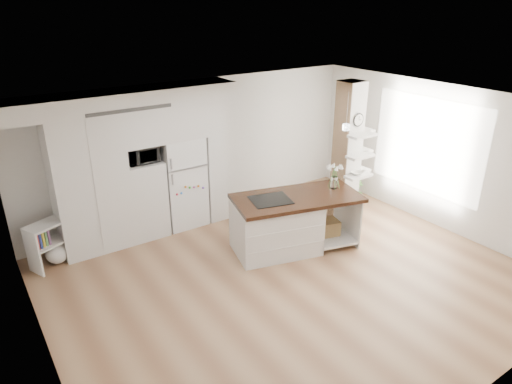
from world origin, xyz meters
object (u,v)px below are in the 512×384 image
Objects in this scene: refrigerator at (182,181)px; floor_plant_a at (341,205)px; kitchen_island at (283,223)px; bookshelf at (52,247)px.

floor_plant_a is at bearing -28.56° from refrigerator.
kitchen_island reaches higher than bookshelf.
bookshelf reaches higher than floor_plant_a.
bookshelf is 1.61× the size of floor_plant_a.
floor_plant_a is (5.21, -1.33, -0.09)m from bookshelf.
refrigerator reaches higher than kitchen_island.
kitchen_island is 3.83m from bookshelf.
bookshelf is at bearing 165.66° from floor_plant_a.
kitchen_island is 1.85m from floor_plant_a.
kitchen_island reaches higher than floor_plant_a.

